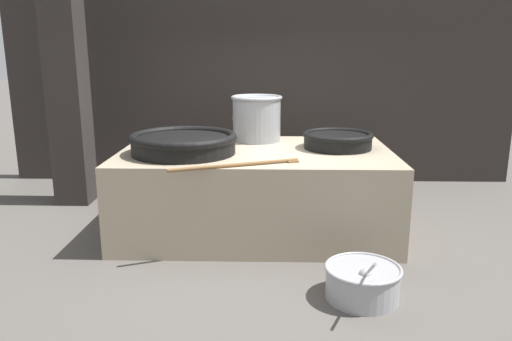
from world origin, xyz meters
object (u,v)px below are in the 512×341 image
at_px(giant_wok_near, 184,143).
at_px(stock_pot, 257,118).
at_px(giant_wok_far, 338,140).
at_px(cook, 251,144).
at_px(prep_bowl_vegetables, 363,281).

relative_size(giant_wok_near, stock_pot, 1.87).
bearing_deg(giant_wok_near, giant_wok_far, 10.81).
xyz_separation_m(giant_wok_near, cook, (0.72, 1.61, -0.32)).
xyz_separation_m(giant_wok_near, giant_wok_far, (1.82, 0.35, -0.02)).
bearing_deg(cook, prep_bowl_vegetables, 118.28).
xyz_separation_m(stock_pot, prep_bowl_vegetables, (1.01, -2.37, -1.14)).
xyz_separation_m(giant_wok_near, prep_bowl_vegetables, (1.83, -1.52, -0.97)).
height_order(giant_wok_near, stock_pot, stock_pot).
distance_m(giant_wok_far, prep_bowl_vegetables, 2.10).
xyz_separation_m(giant_wok_far, stock_pot, (-1.00, 0.50, 0.20)).
height_order(stock_pot, cook, stock_pot).
distance_m(stock_pot, prep_bowl_vegetables, 2.82).
bearing_deg(giant_wok_near, cook, 65.86).
distance_m(stock_pot, cook, 0.91).
bearing_deg(stock_pot, prep_bowl_vegetables, -66.92).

